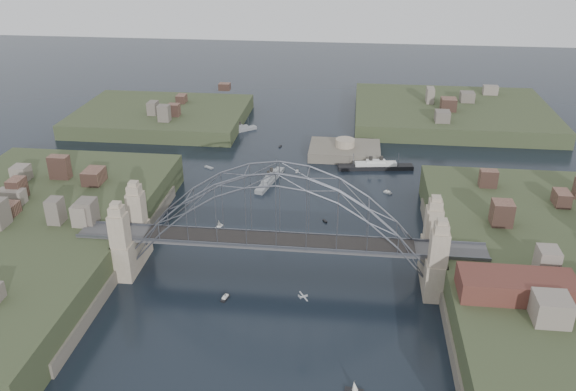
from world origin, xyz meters
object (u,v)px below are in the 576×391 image
at_px(fort_island, 344,156).
at_px(naval_cruiser_near, 270,179).
at_px(naval_cruiser_far, 238,130).
at_px(bridge, 278,223).
at_px(wharf_shed, 517,286).
at_px(ocean_liner, 375,166).

relative_size(fort_island, naval_cruiser_near, 1.24).
bearing_deg(naval_cruiser_far, bridge, -73.70).
bearing_deg(fort_island, bridge, -99.73).
bearing_deg(fort_island, wharf_shed, -69.15).
xyz_separation_m(fort_island, wharf_shed, (32.00, -84.00, 10.34)).
xyz_separation_m(fort_island, naval_cruiser_near, (-20.42, -23.07, 1.16)).
bearing_deg(ocean_liner, naval_cruiser_near, -156.59).
relative_size(bridge, naval_cruiser_near, 4.74).
bearing_deg(naval_cruiser_far, ocean_liner, -30.52).
distance_m(bridge, fort_island, 72.14).
relative_size(wharf_shed, naval_cruiser_far, 1.63).
bearing_deg(fort_island, naval_cruiser_near, -131.52).
relative_size(naval_cruiser_near, naval_cruiser_far, 1.44).
bearing_deg(wharf_shed, naval_cruiser_far, 124.42).
bearing_deg(wharf_shed, bridge, 162.35).
xyz_separation_m(wharf_shed, naval_cruiser_near, (-52.42, 60.93, -9.18)).
bearing_deg(wharf_shed, ocean_liner, 106.98).
distance_m(fort_island, naval_cruiser_near, 30.83).
relative_size(bridge, fort_island, 3.82).
height_order(bridge, naval_cruiser_near, bridge).
xyz_separation_m(naval_cruiser_near, naval_cruiser_far, (-17.19, 40.67, -0.06)).
distance_m(fort_island, wharf_shed, 90.48).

